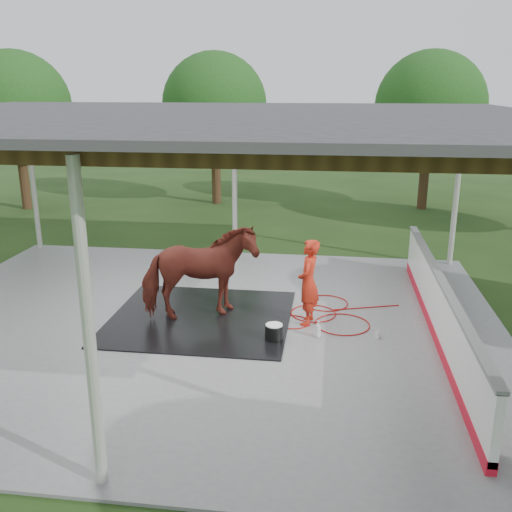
# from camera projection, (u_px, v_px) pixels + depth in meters

# --- Properties ---
(ground) EXTENTS (100.00, 100.00, 0.00)m
(ground) POSITION_uv_depth(u_px,v_px,m) (195.00, 326.00, 11.24)
(ground) COLOR #1E3814
(concrete_slab) EXTENTS (12.00, 10.00, 0.05)m
(concrete_slab) POSITION_uv_depth(u_px,v_px,m) (195.00, 325.00, 11.23)
(concrete_slab) COLOR slate
(concrete_slab) RESTS_ON ground
(pavilion_structure) EXTENTS (12.60, 10.60, 4.05)m
(pavilion_structure) POSITION_uv_depth(u_px,v_px,m) (189.00, 120.00, 10.09)
(pavilion_structure) COLOR beige
(pavilion_structure) RESTS_ON ground
(dasher_board) EXTENTS (0.16, 8.00, 1.15)m
(dasher_board) POSITION_uv_depth(u_px,v_px,m) (439.00, 310.00, 10.48)
(dasher_board) COLOR red
(dasher_board) RESTS_ON concrete_slab
(tree_belt) EXTENTS (28.00, 28.00, 5.80)m
(tree_belt) POSITION_uv_depth(u_px,v_px,m) (216.00, 127.00, 10.96)
(tree_belt) COLOR #382314
(tree_belt) RESTS_ON ground
(rubber_mat) EXTENTS (3.57, 3.35, 0.03)m
(rubber_mat) POSITION_uv_depth(u_px,v_px,m) (201.00, 317.00, 11.48)
(rubber_mat) COLOR black
(rubber_mat) RESTS_ON concrete_slab
(horse) EXTENTS (2.44, 1.82, 1.87)m
(horse) POSITION_uv_depth(u_px,v_px,m) (199.00, 273.00, 11.20)
(horse) COLOR maroon
(horse) RESTS_ON rubber_mat
(handler) EXTENTS (0.47, 0.66, 1.70)m
(handler) POSITION_uv_depth(u_px,v_px,m) (308.00, 282.00, 11.01)
(handler) COLOR red
(handler) RESTS_ON concrete_slab
(wash_bucket) EXTENTS (0.34, 0.34, 0.31)m
(wash_bucket) POSITION_uv_depth(u_px,v_px,m) (274.00, 332.00, 10.44)
(wash_bucket) COLOR black
(wash_bucket) RESTS_ON concrete_slab
(soap_bottle_a) EXTENTS (0.18, 0.18, 0.33)m
(soap_bottle_a) POSITION_uv_depth(u_px,v_px,m) (318.00, 329.00, 10.58)
(soap_bottle_a) COLOR silver
(soap_bottle_a) RESTS_ON concrete_slab
(soap_bottle_b) EXTENTS (0.12, 0.12, 0.18)m
(soap_bottle_b) POSITION_uv_depth(u_px,v_px,m) (378.00, 334.00, 10.54)
(soap_bottle_b) COLOR #338CD8
(soap_bottle_b) RESTS_ON concrete_slab
(hose_coil) EXTENTS (2.52, 2.11, 0.02)m
(hose_coil) POSITION_uv_depth(u_px,v_px,m) (324.00, 315.00, 11.61)
(hose_coil) COLOR #A4100B
(hose_coil) RESTS_ON concrete_slab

